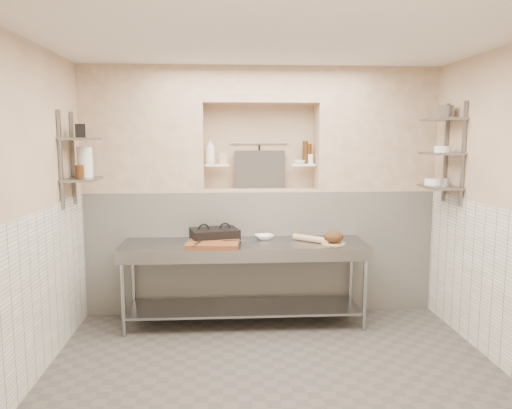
{
  "coord_description": "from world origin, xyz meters",
  "views": [
    {
      "loc": [
        -0.42,
        -4.03,
        2.01
      ],
      "look_at": [
        -0.1,
        0.9,
        1.35
      ],
      "focal_mm": 35.0,
      "sensor_mm": 36.0,
      "label": 1
    }
  ],
  "objects": [
    {
      "name": "backwall_pillar_left",
      "position": [
        -1.33,
        1.75,
        2.1
      ],
      "size": [
        1.35,
        0.4,
        1.4
      ],
      "primitive_type": "cube",
      "color": "#CFB293",
      "rests_on": "backwall_lower"
    },
    {
      "name": "condiment_c",
      "position": [
        0.59,
        1.76,
        1.77
      ],
      "size": [
        0.06,
        0.06,
        0.11
      ],
      "primitive_type": "cylinder",
      "color": "white",
      "rests_on": "alcove_shelf_right"
    },
    {
      "name": "mixing_bowl",
      "position": [
        0.02,
        1.37,
        0.92
      ],
      "size": [
        0.24,
        0.24,
        0.05
      ],
      "primitive_type": "imported",
      "rotation": [
        0.0,
        0.0,
        0.21
      ],
      "color": "white",
      "rests_on": "prep_table"
    },
    {
      "name": "wall_left",
      "position": [
        -2.05,
        0.0,
        1.4
      ],
      "size": [
        0.1,
        3.9,
        2.8
      ],
      "primitive_type": "cube",
      "color": "#CFB293",
      "rests_on": "ground"
    },
    {
      "name": "wall_shelf_right_upper",
      "position": [
        1.84,
        1.05,
        2.2
      ],
      "size": [
        0.3,
        0.5,
        0.03
      ],
      "primitive_type": "cube",
      "color": "slate",
      "rests_on": "wall_right"
    },
    {
      "name": "wall_shelf_left_lower",
      "position": [
        -1.84,
        1.05,
        1.6
      ],
      "size": [
        0.3,
        0.5,
        0.02
      ],
      "primitive_type": "cube",
      "color": "slate",
      "rests_on": "wall_left"
    },
    {
      "name": "wall_shelf_left_upper",
      "position": [
        -1.84,
        1.05,
        2.0
      ],
      "size": [
        0.3,
        0.5,
        0.03
      ],
      "primitive_type": "cube",
      "color": "slate",
      "rests_on": "wall_left"
    },
    {
      "name": "prep_table",
      "position": [
        -0.21,
        1.18,
        0.64
      ],
      "size": [
        2.6,
        0.7,
        0.9
      ],
      "color": "gray",
      "rests_on": "floor"
    },
    {
      "name": "bowl_right_mid",
      "position": [
        1.84,
        1.02,
        1.89
      ],
      "size": [
        0.17,
        0.17,
        0.06
      ],
      "primitive_type": "cylinder",
      "color": "white",
      "rests_on": "wall_shelf_right_mid"
    },
    {
      "name": "rolling_pin",
      "position": [
        0.51,
        1.19,
        0.93
      ],
      "size": [
        0.38,
        0.34,
        0.07
      ],
      "primitive_type": "cylinder",
      "rotation": [
        1.57,
        0.0,
        0.86
      ],
      "color": "tan",
      "rests_on": "prep_table"
    },
    {
      "name": "jar_left",
      "position": [
        -1.84,
        0.97,
        1.68
      ],
      "size": [
        0.09,
        0.09,
        0.13
      ],
      "primitive_type": "cylinder",
      "color": "#3F230C",
      "rests_on": "wall_shelf_left_lower"
    },
    {
      "name": "tongs",
      "position": [
        -0.69,
        0.97,
        0.96
      ],
      "size": [
        0.1,
        0.28,
        0.03
      ],
      "primitive_type": "cylinder",
      "rotation": [
        1.57,
        0.0,
        -0.26
      ],
      "color": "gray",
      "rests_on": "cutting_board"
    },
    {
      "name": "knife_blade",
      "position": [
        -0.31,
        1.09,
        0.95
      ],
      "size": [
        0.28,
        0.07,
        0.01
      ],
      "primitive_type": "cube",
      "rotation": [
        0.0,
        0.0,
        0.15
      ],
      "color": "gray",
      "rests_on": "cutting_board"
    },
    {
      "name": "backwall_lower",
      "position": [
        0.0,
        1.75,
        0.7
      ],
      "size": [
        4.0,
        0.4,
        1.4
      ],
      "primitive_type": "cube",
      "color": "white",
      "rests_on": "floor"
    },
    {
      "name": "wall_shelf_right_lower",
      "position": [
        1.84,
        1.05,
        1.5
      ],
      "size": [
        0.3,
        0.5,
        0.02
      ],
      "primitive_type": "cube",
      "color": "slate",
      "rests_on": "wall_right"
    },
    {
      "name": "floor",
      "position": [
        0.0,
        0.0,
        -0.05
      ],
      "size": [
        4.0,
        3.9,
        0.1
      ],
      "primitive_type": "cube",
      "color": "#504A46",
      "rests_on": "ground"
    },
    {
      "name": "bowl_alcove",
      "position": [
        0.46,
        1.74,
        1.73
      ],
      "size": [
        0.14,
        0.14,
        0.04
      ],
      "primitive_type": "imported",
      "rotation": [
        0.0,
        0.0,
        0.01
      ],
      "color": "white",
      "rests_on": "alcove_shelf_right"
    },
    {
      "name": "shelf_rail_left_a",
      "position": [
        -1.98,
        1.25,
        1.8
      ],
      "size": [
        0.03,
        0.03,
        0.95
      ],
      "primitive_type": "cube",
      "color": "slate",
      "rests_on": "wall_left"
    },
    {
      "name": "wainscot_left",
      "position": [
        -1.99,
        0.0,
        0.7
      ],
      "size": [
        0.02,
        3.9,
        1.4
      ],
      "primitive_type": "cube",
      "color": "white",
      "rests_on": "floor"
    },
    {
      "name": "utensil_rail",
      "position": [
        0.0,
        1.92,
        1.95
      ],
      "size": [
        0.7,
        0.02,
        0.02
      ],
      "primitive_type": "cylinder",
      "rotation": [
        0.0,
        1.57,
        0.0
      ],
      "color": "gray",
      "rests_on": "wall_back"
    },
    {
      "name": "hanging_steel",
      "position": [
        0.0,
        1.9,
        1.78
      ],
      "size": [
        0.02,
        0.02,
        0.3
      ],
      "primitive_type": "cylinder",
      "color": "black",
      "rests_on": "utensil_rail"
    },
    {
      "name": "wall_front",
      "position": [
        0.0,
        -2.0,
        1.4
      ],
      "size": [
        4.0,
        0.1,
        2.8
      ],
      "primitive_type": "cube",
      "color": "#CFB293",
      "rests_on": "ground"
    },
    {
      "name": "box_left_upper",
      "position": [
        -1.84,
        1.07,
        2.08
      ],
      "size": [
        0.12,
        0.12,
        0.14
      ],
      "primitive_type": "cube",
      "rotation": [
        0.0,
        0.0,
        0.25
      ],
      "color": "black",
      "rests_on": "wall_shelf_left_upper"
    },
    {
      "name": "bottle_soap",
      "position": [
        -0.58,
        1.74,
        1.86
      ],
      "size": [
        0.13,
        0.13,
        0.3
      ],
      "primitive_type": "imported",
      "rotation": [
        0.0,
        0.0,
        -0.12
      ],
      "color": "white",
      "rests_on": "alcove_shelf_left"
    },
    {
      "name": "basket_right",
      "position": [
        1.84,
        1.1,
        2.28
      ],
      "size": [
        0.18,
        0.21,
        0.13
      ],
      "primitive_type": "cube",
      "rotation": [
        0.0,
        0.0,
        0.08
      ],
      "color": "gray",
      "rests_on": "wall_shelf_right_upper"
    },
    {
      "name": "splash_panel",
      "position": [
        0.0,
        1.85,
        1.64
      ],
      "size": [
        0.6,
        0.08,
        0.45
      ],
      "primitive_type": "cube",
      "rotation": [
        -0.14,
        0.0,
        0.0
      ],
      "color": "#383330",
      "rests_on": "alcove_sill"
    },
    {
      "name": "alcove_shelf_left",
      "position": [
        -0.5,
        1.75,
        1.7
      ],
      "size": [
        0.28,
        0.16,
        0.02
      ],
      "primitive_type": "cube",
      "color": "white",
      "rests_on": "backwall_lower"
    },
    {
      "name": "bread_board",
      "position": [
        0.72,
        1.07,
        0.91
      ],
      "size": [
        0.25,
        0.25,
        0.01
      ],
      "primitive_type": "cylinder",
      "color": "tan",
      "rests_on": "prep_table"
    },
    {
      "name": "ceiling",
      "position": [
        0.0,
        0.0,
        2.85
      ],
      "size": [
        4.0,
        3.9,
        0.1
      ],
      "primitive_type": "cube",
      "color": "silver",
      "rests_on": "ground"
    },
    {
      "name": "wall_shelf_right_mid",
      "position": [
        1.84,
        1.05,
        1.85
      ],
      "size": [
        0.3,
        0.5,
        0.02
      ],
      "primitive_type": "cube",
      "color": "slate",
      "rests_on": "wall_right"
    },
    {
      "name": "backwall_pillar_right",
      "position": [
        1.33,
        1.75,
        2.1
      ],
      "size": [
        1.35,
        0.4,
        1.4
      ],
      "primitive_type": "cube",
      "color": "#CFB293",
      "rests_on": "backwall_lower"
    },
    {
      "name": "panini_press",
      "position": [
        -0.53,
        1.3,
        0.97
      ],
      "size": [
        0.57,
        0.46,
        0.14
      ],
      "rotation": [
        0.0,
        0.0,
        0.23
      ],
      "color": "black",
      "rests_on": "prep_table"
    },
    {
      "name": "cutting_board",
      "position": [
        -0.54,
        1.02,
        0.92
      ],
      "size": [
        0.56,
        0.42,
        0.05
      ],
      "primitive_type": "cube",
      "rotation": [
        0.0,
        0.0,
        -0.09
      ],
      "color": "brown",
      "rests_on": "prep_table"
    },
    {
      "name": "wall_back",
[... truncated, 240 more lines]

